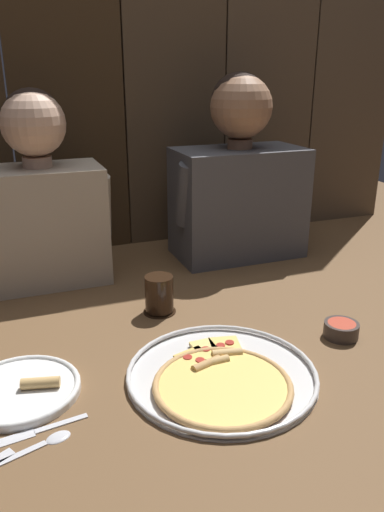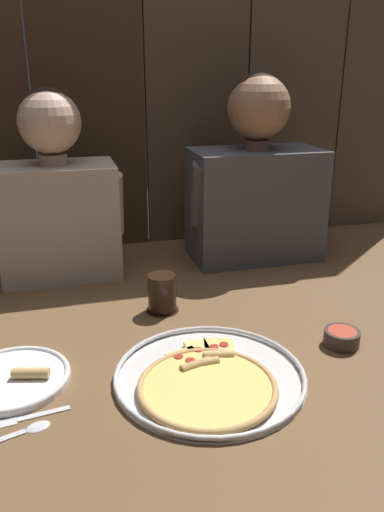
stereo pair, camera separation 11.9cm
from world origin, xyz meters
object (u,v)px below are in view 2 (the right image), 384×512
Objects in this scene: dinner_plate at (12,378)px; dipping_bowl at (342,337)px; pizza_tray at (208,378)px; diner_right at (256,179)px; drinking_glass at (162,293)px; diner_left at (57,195)px.

dipping_bowl is at bearing -3.08° from dinner_plate.
pizza_tray is at bearing -15.01° from dinner_plate.
dipping_bowl is 0.66m from diner_right.
pizza_tray is 1.68× the size of dinner_plate.
dinner_plate is 0.97m from diner_right.
dinner_plate is 2.86× the size of dipping_bowl.
diner_right reaches higher than drinking_glass.
drinking_glass is at bearing 94.05° from pizza_tray.
dinner_plate is at bearing -146.44° from drinking_glass.
diner_right is at bearing 37.44° from dinner_plate.
pizza_tray is 3.92× the size of drinking_glass.
pizza_tray is 0.35m from drinking_glass.
drinking_glass is 0.17× the size of diner_right.
dinner_plate is (-0.39, 0.10, -0.00)m from pizza_tray.
drinking_glass is 0.46m from dipping_bowl.
drinking_glass reaches higher than pizza_tray.
diner_right is (0.36, 0.67, 0.26)m from pizza_tray.
diner_left is 0.63m from diner_right.
drinking_glass is at bearing -139.23° from diner_right.
pizza_tray is at bearing -85.95° from drinking_glass.
dipping_bowl is at bearing -44.94° from diner_left.
diner_left is at bearing 111.87° from pizza_tray.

